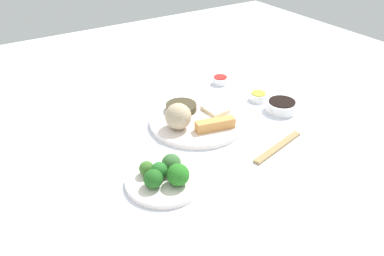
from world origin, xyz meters
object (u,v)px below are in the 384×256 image
at_px(broccoli_plate, 165,181).
at_px(soy_sauce_bowl, 282,106).
at_px(main_plate, 197,121).
at_px(chopsticks_pair, 278,147).
at_px(sauce_ramekin_hot_mustard, 258,97).
at_px(sauce_ramekin_sweet_and_sour, 220,81).

xyz_separation_m(broccoli_plate, soy_sauce_bowl, (0.49, 0.12, 0.01)).
relative_size(main_plate, chopsticks_pair, 1.43).
bearing_deg(sauce_ramekin_hot_mustard, broccoli_plate, -155.86).
relative_size(main_plate, sauce_ramekin_hot_mustard, 5.04).
bearing_deg(chopsticks_pair, broccoli_plate, 174.01).
distance_m(main_plate, broccoli_plate, 0.29).
bearing_deg(broccoli_plate, main_plate, 41.20).
xyz_separation_m(main_plate, chopsticks_pair, (0.11, -0.23, -0.00)).
distance_m(sauce_ramekin_hot_mustard, chopsticks_pair, 0.29).
xyz_separation_m(main_plate, sauce_ramekin_hot_mustard, (0.26, 0.02, 0.00)).
height_order(sauce_ramekin_hot_mustard, chopsticks_pair, sauce_ramekin_hot_mustard).
relative_size(soy_sauce_bowl, sauce_ramekin_hot_mustard, 1.78).
bearing_deg(soy_sauce_bowl, sauce_ramekin_hot_mustard, 98.04).
xyz_separation_m(sauce_ramekin_hot_mustard, chopsticks_pair, (-0.14, -0.25, -0.01)).
bearing_deg(soy_sauce_bowl, broccoli_plate, -166.54).
relative_size(main_plate, broccoli_plate, 1.51).
relative_size(soy_sauce_bowl, sauce_ramekin_sweet_and_sour, 1.78).
bearing_deg(broccoli_plate, chopsticks_pair, -5.99).
bearing_deg(main_plate, broccoli_plate, -138.80).
relative_size(broccoli_plate, chopsticks_pair, 0.95).
relative_size(main_plate, sauce_ramekin_sweet_and_sour, 5.04).
bearing_deg(broccoli_plate, soy_sauce_bowl, 13.46).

